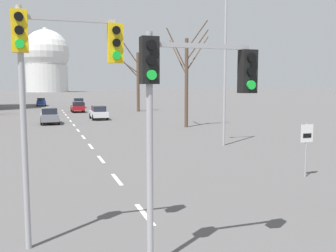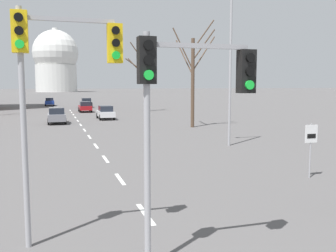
{
  "view_description": "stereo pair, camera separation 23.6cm",
  "coord_description": "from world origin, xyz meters",
  "px_view_note": "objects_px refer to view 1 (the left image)",
  "views": [
    {
      "loc": [
        -2.85,
        -2.54,
        3.96
      ],
      "look_at": [
        0.36,
        7.05,
        2.84
      ],
      "focal_mm": 40.0,
      "sensor_mm": 36.0,
      "label": 1
    },
    {
      "loc": [
        -2.63,
        -2.62,
        3.96
      ],
      "look_at": [
        0.36,
        7.05,
        2.84
      ],
      "focal_mm": 40.0,
      "sensor_mm": 36.0,
      "label": 2
    }
  ],
  "objects_px": {
    "speed_limit_sign": "(307,141)",
    "street_lamp_right": "(220,54)",
    "traffic_signal_near_left": "(54,67)",
    "traffic_signal_centre_tall": "(186,91)",
    "sedan_mid_centre": "(99,112)",
    "sedan_far_right": "(78,103)",
    "sedan_near_left": "(77,107)",
    "sedan_far_left": "(41,102)",
    "sedan_near_right": "(50,116)"
  },
  "relations": [
    {
      "from": "speed_limit_sign",
      "to": "sedan_near_left",
      "type": "bearing_deg",
      "value": 97.82
    },
    {
      "from": "traffic_signal_centre_tall",
      "to": "sedan_near_right",
      "type": "distance_m",
      "value": 32.63
    },
    {
      "from": "speed_limit_sign",
      "to": "sedan_near_left",
      "type": "distance_m",
      "value": 43.04
    },
    {
      "from": "sedan_far_left",
      "to": "street_lamp_right",
      "type": "bearing_deg",
      "value": -78.11
    },
    {
      "from": "sedan_near_right",
      "to": "speed_limit_sign",
      "type": "bearing_deg",
      "value": -69.46
    },
    {
      "from": "street_lamp_right",
      "to": "traffic_signal_near_left",
      "type": "bearing_deg",
      "value": -130.15
    },
    {
      "from": "sedan_far_left",
      "to": "traffic_signal_centre_tall",
      "type": "bearing_deg",
      "value": -87.31
    },
    {
      "from": "speed_limit_sign",
      "to": "street_lamp_right",
      "type": "distance_m",
      "value": 9.8
    },
    {
      "from": "sedan_far_right",
      "to": "sedan_mid_centre",
      "type": "bearing_deg",
      "value": -89.7
    },
    {
      "from": "speed_limit_sign",
      "to": "street_lamp_right",
      "type": "xyz_separation_m",
      "value": [
        0.22,
        8.79,
        4.32
      ]
    },
    {
      "from": "sedan_near_left",
      "to": "sedan_mid_centre",
      "type": "relative_size",
      "value": 0.97
    },
    {
      "from": "sedan_near_left",
      "to": "speed_limit_sign",
      "type": "bearing_deg",
      "value": -82.18
    },
    {
      "from": "traffic_signal_near_left",
      "to": "sedan_far_right",
      "type": "bearing_deg",
      "value": 84.43
    },
    {
      "from": "traffic_signal_centre_tall",
      "to": "sedan_far_right",
      "type": "bearing_deg",
      "value": 87.08
    },
    {
      "from": "traffic_signal_near_left",
      "to": "sedan_mid_centre",
      "type": "height_order",
      "value": "traffic_signal_near_left"
    },
    {
      "from": "traffic_signal_centre_tall",
      "to": "speed_limit_sign",
      "type": "xyz_separation_m",
      "value": [
        7.75,
        5.64,
        -2.26
      ]
    },
    {
      "from": "sedan_far_left",
      "to": "sedan_far_right",
      "type": "height_order",
      "value": "sedan_far_right"
    },
    {
      "from": "traffic_signal_near_left",
      "to": "sedan_far_right",
      "type": "height_order",
      "value": "traffic_signal_near_left"
    },
    {
      "from": "speed_limit_sign",
      "to": "sedan_near_right",
      "type": "distance_m",
      "value": 28.59
    },
    {
      "from": "sedan_mid_centre",
      "to": "sedan_far_left",
      "type": "distance_m",
      "value": 32.03
    },
    {
      "from": "traffic_signal_centre_tall",
      "to": "speed_limit_sign",
      "type": "height_order",
      "value": "traffic_signal_centre_tall"
    },
    {
      "from": "street_lamp_right",
      "to": "sedan_near_left",
      "type": "relative_size",
      "value": 2.38
    },
    {
      "from": "sedan_near_left",
      "to": "sedan_far_left",
      "type": "relative_size",
      "value": 0.93
    },
    {
      "from": "sedan_near_right",
      "to": "sedan_mid_centre",
      "type": "bearing_deg",
      "value": 32.28
    },
    {
      "from": "traffic_signal_centre_tall",
      "to": "sedan_near_left",
      "type": "bearing_deg",
      "value": 87.76
    },
    {
      "from": "traffic_signal_near_left",
      "to": "sedan_mid_centre",
      "type": "distance_m",
      "value": 34.63
    },
    {
      "from": "sedan_near_right",
      "to": "sedan_far_right",
      "type": "bearing_deg",
      "value": 79.01
    },
    {
      "from": "speed_limit_sign",
      "to": "sedan_far_left",
      "type": "height_order",
      "value": "speed_limit_sign"
    },
    {
      "from": "traffic_signal_near_left",
      "to": "traffic_signal_centre_tall",
      "type": "bearing_deg",
      "value": -36.13
    },
    {
      "from": "sedan_mid_centre",
      "to": "sedan_far_right",
      "type": "bearing_deg",
      "value": 90.3
    },
    {
      "from": "sedan_far_right",
      "to": "sedan_near_left",
      "type": "bearing_deg",
      "value": -95.74
    },
    {
      "from": "street_lamp_right",
      "to": "sedan_near_right",
      "type": "distance_m",
      "value": 21.3
    },
    {
      "from": "traffic_signal_near_left",
      "to": "sedan_mid_centre",
      "type": "relative_size",
      "value": 1.36
    },
    {
      "from": "traffic_signal_near_left",
      "to": "sedan_near_right",
      "type": "height_order",
      "value": "traffic_signal_near_left"
    },
    {
      "from": "sedan_near_left",
      "to": "sedan_mid_centre",
      "type": "distance_m",
      "value": 12.48
    },
    {
      "from": "traffic_signal_centre_tall",
      "to": "sedan_near_left",
      "type": "relative_size",
      "value": 1.22
    },
    {
      "from": "traffic_signal_near_left",
      "to": "speed_limit_sign",
      "type": "relative_size",
      "value": 2.47
    },
    {
      "from": "sedan_near_right",
      "to": "sedan_far_right",
      "type": "relative_size",
      "value": 1.07
    },
    {
      "from": "traffic_signal_near_left",
      "to": "speed_limit_sign",
      "type": "xyz_separation_m",
      "value": [
        10.35,
        3.74,
        -2.81
      ]
    },
    {
      "from": "sedan_near_right",
      "to": "sedan_mid_centre",
      "type": "height_order",
      "value": "sedan_near_right"
    },
    {
      "from": "traffic_signal_centre_tall",
      "to": "sedan_near_right",
      "type": "xyz_separation_m",
      "value": [
        -2.28,
        32.41,
        -3.0
      ]
    },
    {
      "from": "sedan_near_left",
      "to": "sedan_far_left",
      "type": "height_order",
      "value": "sedan_far_left"
    },
    {
      "from": "sedan_far_right",
      "to": "traffic_signal_near_left",
      "type": "bearing_deg",
      "value": -95.57
    },
    {
      "from": "traffic_signal_near_left",
      "to": "speed_limit_sign",
      "type": "distance_m",
      "value": 11.36
    },
    {
      "from": "sedan_near_right",
      "to": "traffic_signal_near_left",
      "type": "bearing_deg",
      "value": -90.6
    },
    {
      "from": "traffic_signal_centre_tall",
      "to": "sedan_near_left",
      "type": "height_order",
      "value": "traffic_signal_centre_tall"
    },
    {
      "from": "traffic_signal_centre_tall",
      "to": "street_lamp_right",
      "type": "height_order",
      "value": "street_lamp_right"
    },
    {
      "from": "street_lamp_right",
      "to": "sedan_near_right",
      "type": "xyz_separation_m",
      "value": [
        -10.25,
        17.98,
        -5.07
      ]
    },
    {
      "from": "sedan_near_right",
      "to": "sedan_mid_centre",
      "type": "xyz_separation_m",
      "value": [
        5.46,
        3.45,
        -0.04
      ]
    },
    {
      "from": "sedan_far_right",
      "to": "street_lamp_right",
      "type": "bearing_deg",
      "value": -83.83
    }
  ]
}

